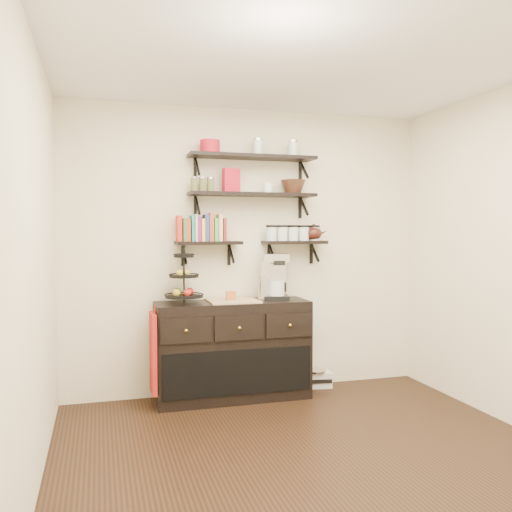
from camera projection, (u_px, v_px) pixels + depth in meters
The scene contains 22 objects.
floor at pixel (319, 463), 3.60m from camera, with size 3.50×3.50×0.00m, color black.
ceiling at pixel (321, 51), 3.47m from camera, with size 3.50×3.50×0.02m, color white.
back_wall at pixel (249, 251), 5.21m from camera, with size 3.50×0.02×2.70m, color white.
left_wall at pixel (32, 266), 3.05m from camera, with size 0.02×3.50×2.70m, color white.
shelf_top at pixel (252, 157), 5.05m from camera, with size 1.20×0.27×0.23m.
shelf_mid at pixel (253, 195), 5.06m from camera, with size 1.20×0.27×0.23m.
shelf_low_left at pixel (208, 244), 4.98m from camera, with size 0.60×0.25×0.23m.
shelf_low_right at pixel (294, 243), 5.21m from camera, with size 0.60×0.25×0.23m.
cookbooks at pixel (203, 229), 4.96m from camera, with size 0.43×0.15×0.26m.
glass_canisters at pixel (293, 234), 5.21m from camera, with size 0.54×0.10×0.13m.
sideboard at pixel (233, 350), 4.97m from camera, with size 1.40×0.50×0.92m.
fruit_stand at pixel (184, 284), 4.82m from camera, with size 0.34×0.34×0.50m.
candle at pixel (231, 295), 4.94m from camera, with size 0.08×0.08×0.08m, color #AB5927.
coffee_maker at pixel (275, 278), 5.08m from camera, with size 0.27×0.27×0.43m.
thermal_carafe at pixel (264, 289), 5.01m from camera, with size 0.11×0.11×0.22m, color silver.
apron at pixel (153, 353), 4.67m from camera, with size 0.04×0.30×0.69m, color #A21114.
radio at pixel (317, 379), 5.34m from camera, with size 0.31×0.22×0.17m.
recipe_box at pixel (231, 181), 5.00m from camera, with size 0.16×0.06×0.22m, color red.
walnut_bowl at pixel (293, 187), 5.17m from camera, with size 0.24×0.24×0.13m, color black, non-canonical shape.
ramekins at pixel (267, 188), 5.10m from camera, with size 0.09×0.09×0.10m, color white.
teapot at pixel (313, 232), 5.26m from camera, with size 0.22×0.16×0.16m, color #351510, non-canonical shape.
red_pot at pixel (210, 147), 4.93m from camera, with size 0.18×0.18×0.12m, color red.
Camera 1 is at (-1.39, -3.27, 1.55)m, focal length 38.00 mm.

